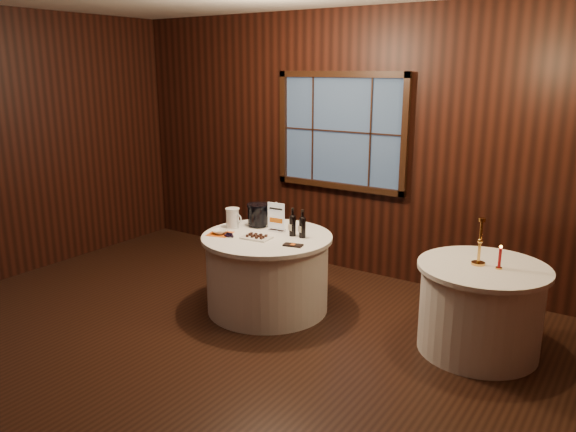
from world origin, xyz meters
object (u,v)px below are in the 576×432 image
Objects in this scene: port_bottle_left at (293,224)px; cracker_bowl at (220,232)px; ice_bucket at (258,215)px; brass_candlestick at (480,248)px; chocolate_box at (293,245)px; side_table at (480,308)px; sign_stand at (276,221)px; main_table at (267,272)px; grape_bunch at (229,235)px; port_bottle_right at (302,226)px; glass_pitcher at (233,218)px; red_candle at (500,260)px; chocolate_plate at (256,237)px.

cracker_bowl is (-0.63, -0.35, -0.10)m from port_bottle_left.
brass_candlestick is (2.22, 0.08, 0.02)m from ice_bucket.
chocolate_box is 0.81m from cracker_bowl.
side_table is 2.07m from sign_stand.
brass_candlestick is at bearing 2.86° from chocolate_box.
main_table is 0.62m from cracker_bowl.
side_table is 6.35× the size of grape_bunch.
cracker_bowl is (-0.41, -0.22, 0.41)m from main_table.
chocolate_box is 1.62m from brass_candlestick.
cracker_bowl is (-0.81, -0.08, 0.02)m from chocolate_box.
port_bottle_right is at bearing -8.00° from ice_bucket.
port_bottle_left is 0.67m from glass_pitcher.
cracker_bowl is at bearing -80.08° from glass_pitcher.
port_bottle_left is (0.22, -0.04, 0.02)m from sign_stand.
sign_stand is at bearing 19.38° from glass_pitcher.
red_candle is (2.54, 0.50, 0.06)m from cracker_bowl.
ice_bucket is (-2.27, -0.08, 0.51)m from side_table.
cracker_bowl is at bearing -136.64° from port_bottle_right.
ice_bucket is at bearing 89.15° from grape_bunch.
chocolate_plate is (0.25, -0.36, -0.11)m from ice_bucket.
chocolate_box is (0.07, -0.27, -0.11)m from port_bottle_right.
cracker_bowl reaches higher than main_table.
sign_stand is 1.98× the size of cracker_bowl.
chocolate_box is at bearing 8.47° from grape_bunch.
glass_pitcher is at bearing -173.55° from brass_candlestick.
cracker_bowl is at bearing -152.30° from main_table.
chocolate_plate is at bearing -167.72° from side_table.
main_table is 0.66m from glass_pitcher.
sign_stand is 0.57m from cracker_bowl.
grape_bunch is at bearing -128.71° from port_bottle_left.
main_table is 0.56m from port_bottle_left.
port_bottle_right is 1.62× the size of grape_bunch.
chocolate_box is at bearing 0.34° from chocolate_plate.
chocolate_box is at bearing -42.47° from sign_stand.
sign_stand is 0.49m from grape_bunch.
port_bottle_left reaches higher than port_bottle_right.
port_bottle_left is (-1.79, -0.17, 0.50)m from side_table.
sign_stand reaches higher than glass_pitcher.
glass_pitcher is at bearing 156.23° from chocolate_box.
port_bottle_right is 0.82m from cracker_bowl.
side_table is at bearing 12.10° from cracker_bowl.
chocolate_box is at bearing -19.26° from main_table.
brass_candlestick is at bearing 13.51° from grape_bunch.
port_bottle_right is at bearing 17.14° from port_bottle_left.
port_bottle_left reaches higher than grape_bunch.
brass_candlestick is (2.37, 0.51, 0.12)m from cracker_bowl.
port_bottle_right reaches higher than glass_pitcher.
side_table is 2.33m from ice_bucket.
main_table is 1.19× the size of side_table.
ice_bucket is 0.80× the size of chocolate_plate.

